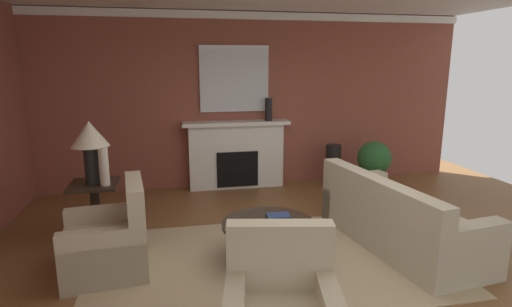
# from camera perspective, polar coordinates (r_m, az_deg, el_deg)

# --- Properties ---
(ground_plane) EXTENTS (9.12, 9.12, 0.00)m
(ground_plane) POSITION_cam_1_polar(r_m,az_deg,el_deg) (4.55, 6.45, -15.22)
(ground_plane) COLOR brown
(wall_fireplace) EXTENTS (7.61, 0.12, 2.94)m
(wall_fireplace) POSITION_cam_1_polar(r_m,az_deg,el_deg) (7.11, -1.10, 7.36)
(wall_fireplace) COLOR brown
(wall_fireplace) RESTS_ON ground_plane
(crown_moulding) EXTENTS (7.61, 0.08, 0.12)m
(crown_moulding) POSITION_cam_1_polar(r_m,az_deg,el_deg) (7.04, -1.02, 18.64)
(crown_moulding) COLOR white
(area_rug) EXTENTS (3.76, 2.27, 0.01)m
(area_rug) POSITION_cam_1_polar(r_m,az_deg,el_deg) (4.60, 1.74, -14.72)
(area_rug) COLOR tan
(area_rug) RESTS_ON ground_plane
(fireplace) EXTENTS (1.80, 0.35, 1.15)m
(fireplace) POSITION_cam_1_polar(r_m,az_deg,el_deg) (7.01, -2.76, -0.39)
(fireplace) COLOR white
(fireplace) RESTS_ON ground_plane
(mantel_mirror) EXTENTS (1.16, 0.04, 1.09)m
(mantel_mirror) POSITION_cam_1_polar(r_m,az_deg,el_deg) (6.95, -3.03, 10.33)
(mantel_mirror) COLOR silver
(sofa) EXTENTS (1.20, 2.21, 0.85)m
(sofa) POSITION_cam_1_polar(r_m,az_deg,el_deg) (5.11, 19.04, -8.95)
(sofa) COLOR #BCB299
(sofa) RESTS_ON ground_plane
(armchair_near_window) EXTENTS (0.89, 0.89, 0.95)m
(armchair_near_window) POSITION_cam_1_polar(r_m,az_deg,el_deg) (4.53, -19.72, -11.74)
(armchair_near_window) COLOR #C1B293
(armchair_near_window) RESTS_ON ground_plane
(coffee_table) EXTENTS (1.00, 1.00, 0.45)m
(coffee_table) POSITION_cam_1_polar(r_m,az_deg,el_deg) (4.46, 1.77, -10.95)
(coffee_table) COLOR #2D2319
(coffee_table) RESTS_ON ground_plane
(side_table) EXTENTS (0.56, 0.56, 0.70)m
(side_table) POSITION_cam_1_polar(r_m,az_deg,el_deg) (5.38, -21.38, -6.91)
(side_table) COLOR #2D2319
(side_table) RESTS_ON ground_plane
(table_lamp) EXTENTS (0.44, 0.44, 0.75)m
(table_lamp) POSITION_cam_1_polar(r_m,az_deg,el_deg) (5.18, -22.10, 1.75)
(table_lamp) COLOR black
(table_lamp) RESTS_ON side_table
(vase_on_side_table) EXTENTS (0.11, 0.11, 0.46)m
(vase_on_side_table) POSITION_cam_1_polar(r_m,az_deg,el_deg) (5.09, -20.41, -1.67)
(vase_on_side_table) COLOR beige
(vase_on_side_table) RESTS_ON side_table
(vase_mantel_right) EXTENTS (0.12, 0.12, 0.38)m
(vase_mantel_right) POSITION_cam_1_polar(r_m,az_deg,el_deg) (6.93, 1.76, 6.15)
(vase_mantel_right) COLOR black
(vase_mantel_right) RESTS_ON fireplace
(vase_tall_corner) EXTENTS (0.26, 0.26, 0.74)m
(vase_tall_corner) POSITION_cam_1_polar(r_m,az_deg,el_deg) (7.20, 10.65, -1.70)
(vase_tall_corner) COLOR black
(vase_tall_corner) RESTS_ON ground_plane
(book_red_cover) EXTENTS (0.25, 0.18, 0.03)m
(book_red_cover) POSITION_cam_1_polar(r_m,az_deg,el_deg) (4.54, 3.12, -8.71)
(book_red_cover) COLOR navy
(book_red_cover) RESTS_ON coffee_table
(potted_plant) EXTENTS (0.56, 0.56, 0.83)m
(potted_plant) POSITION_cam_1_polar(r_m,az_deg,el_deg) (7.14, 16.09, -1.07)
(potted_plant) COLOR #333333
(potted_plant) RESTS_ON ground_plane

